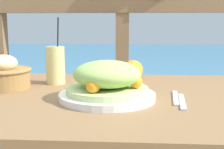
# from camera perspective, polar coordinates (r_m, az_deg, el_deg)

# --- Properties ---
(patio_table) EXTENTS (1.12, 0.79, 0.75)m
(patio_table) POSITION_cam_1_polar(r_m,az_deg,el_deg) (1.04, 0.55, -9.33)
(patio_table) COLOR olive
(patio_table) RESTS_ON ground_plane
(railing_fence) EXTENTS (2.80, 0.08, 1.11)m
(railing_fence) POSITION_cam_1_polar(r_m,az_deg,el_deg) (1.71, 1.89, 2.31)
(railing_fence) COLOR brown
(railing_fence) RESTS_ON ground_plane
(sea_backdrop) EXTENTS (12.00, 4.00, 0.53)m
(sea_backdrop) POSITION_cam_1_polar(r_m,az_deg,el_deg) (4.25, 2.94, 0.01)
(sea_backdrop) COLOR teal
(sea_backdrop) RESTS_ON ground_plane
(salad_plate) EXTENTS (0.29, 0.29, 0.12)m
(salad_plate) POSITION_cam_1_polar(r_m,az_deg,el_deg) (0.94, -0.89, -1.56)
(salad_plate) COLOR white
(salad_plate) RESTS_ON patio_table
(drink_glass) EXTENTS (0.07, 0.07, 0.25)m
(drink_glass) POSITION_cam_1_polar(r_m,az_deg,el_deg) (1.20, -10.30, 1.72)
(drink_glass) COLOR #DBCC7F
(drink_glass) RESTS_ON patio_table
(bread_basket) EXTENTS (0.19, 0.19, 0.12)m
(bread_basket) POSITION_cam_1_polar(r_m,az_deg,el_deg) (1.16, -19.22, -0.03)
(bread_basket) COLOR olive
(bread_basket) RESTS_ON patio_table
(fork) EXTENTS (0.03, 0.18, 0.00)m
(fork) POSITION_cam_1_polar(r_m,az_deg,el_deg) (0.94, 12.70, -4.85)
(fork) COLOR silver
(fork) RESTS_ON patio_table
(knife) EXTENTS (0.03, 0.18, 0.00)m
(knife) POSITION_cam_1_polar(r_m,az_deg,el_deg) (0.98, 11.55, -4.18)
(knife) COLOR silver
(knife) RESTS_ON patio_table
(orange_near_basket) EXTENTS (0.08, 0.08, 0.08)m
(orange_near_basket) POSITION_cam_1_polar(r_m,az_deg,el_deg) (1.26, 3.88, 0.82)
(orange_near_basket) COLOR orange
(orange_near_basket) RESTS_ON patio_table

